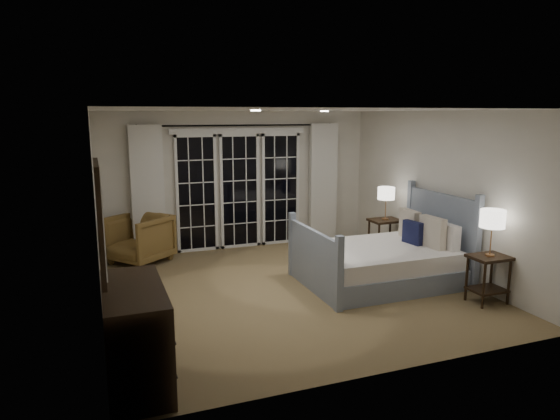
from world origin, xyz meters
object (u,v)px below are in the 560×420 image
object	(u,v)px
bed	(383,261)
nightstand_right	(385,232)
nightstand_left	(488,272)
dresser	(135,334)
lamp_right	(386,194)
armchair	(139,239)
lamp_left	(493,219)

from	to	relation	value
bed	nightstand_right	world-z (taller)	bed
nightstand_left	bed	bearing A→B (deg)	125.11
nightstand_left	dresser	world-z (taller)	dresser
lamp_right	armchair	distance (m)	4.24
dresser	lamp_left	bearing A→B (deg)	5.30
armchair	lamp_left	bearing A→B (deg)	11.08
bed	nightstand_left	xyz separation A→B (m)	(0.84, -1.20, 0.10)
lamp_right	dresser	size ratio (longest dim) A/B	0.44
nightstand_right	dresser	distance (m)	5.18
nightstand_left	armchair	size ratio (longest dim) A/B	0.72
lamp_left	lamp_right	size ratio (longest dim) A/B	1.08
nightstand_right	lamp_right	world-z (taller)	lamp_right
lamp_left	dresser	xyz separation A→B (m)	(-4.49, -0.42, -0.67)
nightstand_left	nightstand_right	bearing A→B (deg)	92.40
bed	armchair	world-z (taller)	bed
nightstand_right	dresser	size ratio (longest dim) A/B	0.52
nightstand_left	dresser	size ratio (longest dim) A/B	0.49
nightstand_left	armchair	bearing A→B (deg)	139.74
lamp_right	dresser	xyz separation A→B (m)	(-4.39, -2.75, -0.65)
lamp_left	armchair	bearing A→B (deg)	139.74
bed	nightstand_left	size ratio (longest dim) A/B	3.43
nightstand_right	lamp_right	xyz separation A→B (m)	(0.00, 0.00, 0.67)
nightstand_left	dresser	bearing A→B (deg)	-174.70
lamp_right	nightstand_right	bearing A→B (deg)	0.00
bed	nightstand_right	size ratio (longest dim) A/B	3.29
lamp_right	dresser	bearing A→B (deg)	-147.90
bed	dresser	world-z (taller)	bed
nightstand_right	armchair	bearing A→B (deg)	164.08
nightstand_right	lamp_right	bearing A→B (deg)	0.00
armchair	dresser	distance (m)	3.92
lamp_left	armchair	size ratio (longest dim) A/B	0.69
nightstand_left	dresser	distance (m)	4.51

